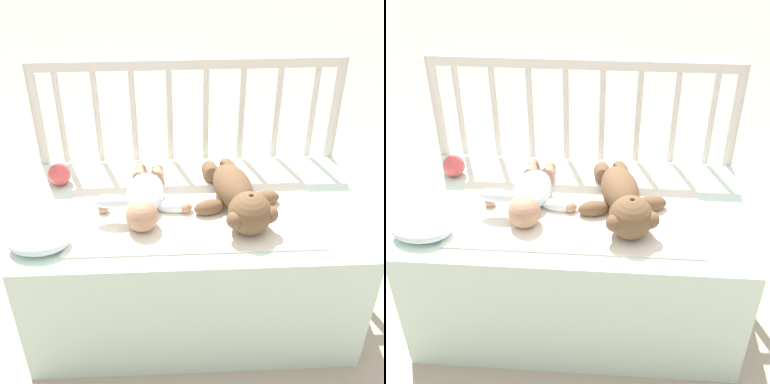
# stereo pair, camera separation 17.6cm
# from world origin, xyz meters

# --- Properties ---
(ground_plane) EXTENTS (12.00, 12.00, 0.00)m
(ground_plane) POSITION_xyz_m (0.00, 0.00, 0.00)
(ground_plane) COLOR tan
(crib_mattress) EXTENTS (1.14, 0.61, 0.50)m
(crib_mattress) POSITION_xyz_m (0.00, 0.00, 0.25)
(crib_mattress) COLOR silver
(crib_mattress) RESTS_ON ground_plane
(crib_rail) EXTENTS (1.14, 0.04, 0.90)m
(crib_rail) POSITION_xyz_m (-0.00, 0.33, 0.63)
(crib_rail) COLOR beige
(crib_rail) RESTS_ON ground_plane
(blanket) EXTENTS (0.83, 0.52, 0.01)m
(blanket) POSITION_xyz_m (-0.00, 0.02, 0.50)
(blanket) COLOR silver
(blanket) RESTS_ON crib_mattress
(teddy_bear) EXTENTS (0.31, 0.45, 0.14)m
(teddy_bear) POSITION_xyz_m (0.15, -0.02, 0.56)
(teddy_bear) COLOR brown
(teddy_bear) RESTS_ON crib_mattress
(baby) EXTENTS (0.33, 0.39, 0.11)m
(baby) POSITION_xyz_m (-0.16, 0.02, 0.54)
(baby) COLOR white
(baby) RESTS_ON crib_mattress
(small_pillow) EXTENTS (0.19, 0.13, 0.06)m
(small_pillow) POSITION_xyz_m (-0.48, -0.18, 0.53)
(small_pillow) COLOR silver
(small_pillow) RESTS_ON crib_mattress
(toy_ball) EXTENTS (0.08, 0.08, 0.08)m
(toy_ball) POSITION_xyz_m (-0.47, 0.17, 0.54)
(toy_ball) COLOR #DB4C4C
(toy_ball) RESTS_ON crib_mattress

